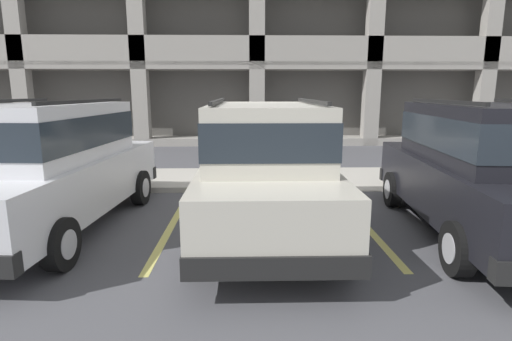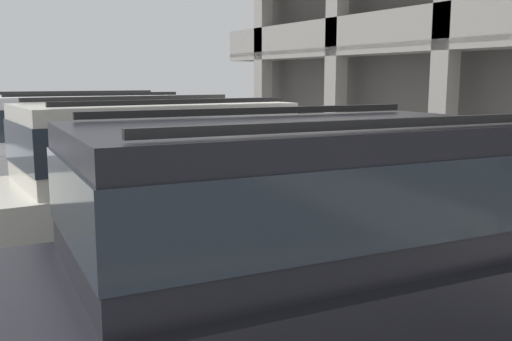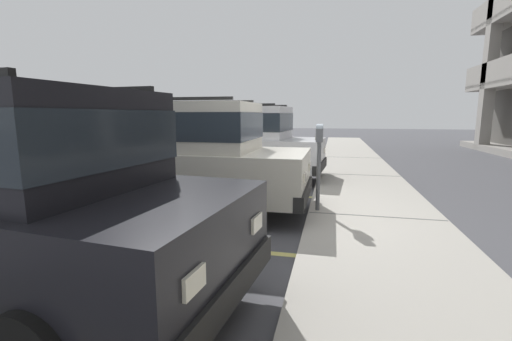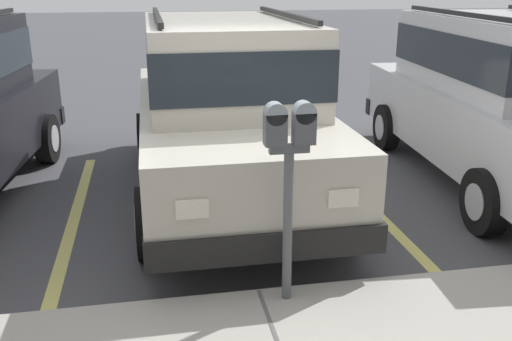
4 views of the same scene
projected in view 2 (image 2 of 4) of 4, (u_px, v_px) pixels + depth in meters
The scene contains 7 objects.
ground_plane at pixel (311, 246), 7.91m from camera, with size 80.00×80.00×0.10m.
sidewalk at pixel (380, 226), 8.57m from camera, with size 40.00×2.20×0.12m.
parking_stall_lines at pixel (297, 300), 5.85m from camera, with size 12.80×4.80×0.01m.
silver_suv at pixel (157, 179), 6.65m from camera, with size 2.04×4.79×2.03m.
red_sedan at pixel (90, 149), 9.52m from camera, with size 2.27×4.91×2.03m.
dark_hatchback at pixel (305, 255), 3.78m from camera, with size 2.35×4.94×2.03m.
parking_meter_near at pixel (325, 152), 8.05m from camera, with size 0.35×0.12×1.49m.
Camera 2 is at (6.09, -4.68, 2.25)m, focal length 40.00 mm.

